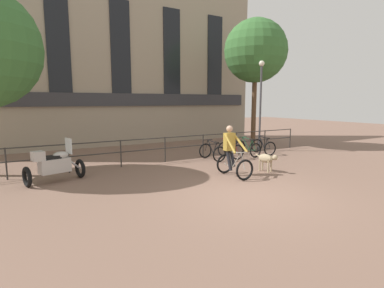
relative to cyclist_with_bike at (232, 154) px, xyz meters
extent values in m
plane|color=#7A5B4C|center=(-0.93, -1.94, -0.76)|extent=(60.00, 60.00, 0.00)
cylinder|color=#2D2B28|center=(-6.56, 3.26, -0.24)|extent=(0.05, 0.05, 1.05)
cylinder|color=#2D2B28|center=(-4.68, 3.26, -0.24)|extent=(0.05, 0.05, 1.05)
cylinder|color=#2D2B28|center=(-2.81, 3.26, -0.24)|extent=(0.05, 0.05, 1.05)
cylinder|color=#2D2B28|center=(-0.93, 3.26, -0.24)|extent=(0.05, 0.05, 1.05)
cylinder|color=#2D2B28|center=(0.94, 3.26, -0.24)|extent=(0.05, 0.05, 1.05)
cylinder|color=#2D2B28|center=(2.82, 3.26, -0.24)|extent=(0.05, 0.05, 1.05)
cylinder|color=#2D2B28|center=(4.69, 3.26, -0.24)|extent=(0.05, 0.05, 1.05)
cylinder|color=#2D2B28|center=(6.57, 3.26, -0.24)|extent=(0.05, 0.05, 1.05)
cylinder|color=#2D2B28|center=(-0.93, 3.26, 0.26)|extent=(15.00, 0.04, 0.04)
cylinder|color=#2D2B28|center=(-0.93, 3.26, -0.19)|extent=(15.00, 0.04, 0.04)
cube|color=gray|center=(-0.93, 9.06, 4.03)|extent=(18.00, 0.60, 9.58)
cube|color=#333338|center=(-0.93, 8.70, 1.84)|extent=(17.10, 0.12, 0.70)
cube|color=black|center=(-4.08, 8.73, 4.51)|extent=(1.10, 0.06, 5.37)
cube|color=black|center=(-0.93, 8.73, 4.51)|extent=(1.10, 0.06, 5.37)
cube|color=black|center=(2.22, 8.73, 4.51)|extent=(1.10, 0.06, 5.37)
cube|color=black|center=(5.37, 8.73, 4.51)|extent=(1.10, 0.06, 5.37)
torus|color=black|center=(-0.02, -0.69, -0.42)|extent=(0.68, 0.09, 0.68)
torus|color=black|center=(0.02, 0.41, -0.42)|extent=(0.68, 0.09, 0.68)
cylinder|color=#9E998E|center=(-0.01, -0.26, -0.19)|extent=(0.05, 0.49, 0.60)
cylinder|color=#9E998E|center=(0.00, 0.07, -0.22)|extent=(0.04, 0.23, 0.52)
cylinder|color=#9E998E|center=(-0.01, -0.16, 0.07)|extent=(0.06, 0.66, 0.10)
cylinder|color=#9E998E|center=(0.01, 0.19, -0.45)|extent=(0.04, 0.44, 0.08)
cylinder|color=#9E998E|center=(0.01, 0.29, -0.19)|extent=(0.03, 0.27, 0.47)
cylinder|color=#9E998E|center=(-0.02, -0.59, -0.16)|extent=(0.04, 0.23, 0.54)
cylinder|color=#9E998E|center=(-0.02, -0.49, 0.10)|extent=(0.48, 0.05, 0.03)
cube|color=black|center=(0.01, 0.17, 0.06)|extent=(0.13, 0.24, 0.05)
cube|color=#AD8933|center=(0.01, 0.17, 0.39)|extent=(0.37, 0.23, 0.60)
sphere|color=tan|center=(0.01, 0.17, 0.83)|extent=(0.22, 0.22, 0.22)
cylinder|color=#AD8933|center=(-0.21, -0.15, 0.37)|extent=(0.17, 0.72, 0.60)
cylinder|color=#AD8933|center=(0.20, -0.17, 0.37)|extent=(0.12, 0.72, 0.60)
cylinder|color=black|center=(-0.07, 0.07, -0.25)|extent=(0.13, 0.31, 0.69)
cylinder|color=black|center=(0.07, 0.07, -0.19)|extent=(0.15, 0.31, 0.58)
ellipsoid|color=tan|center=(1.43, -0.13, -0.28)|extent=(0.36, 0.62, 0.32)
cylinder|color=tan|center=(1.47, -0.35, -0.26)|extent=(0.20, 0.19, 0.18)
sphere|color=tan|center=(1.49, -0.51, -0.20)|extent=(0.19, 0.19, 0.19)
cone|color=tan|center=(1.51, -0.59, -0.21)|extent=(0.12, 0.13, 0.10)
cylinder|color=tan|center=(1.37, 0.22, -0.22)|extent=(0.09, 0.20, 0.12)
cylinder|color=tan|center=(1.37, -0.32, -0.55)|extent=(0.06, 0.06, 0.42)
cylinder|color=tan|center=(1.54, -0.29, -0.55)|extent=(0.06, 0.06, 0.42)
cylinder|color=tan|center=(1.31, 0.04, -0.55)|extent=(0.06, 0.06, 0.42)
cylinder|color=tan|center=(1.48, 0.07, -0.55)|extent=(0.06, 0.06, 0.42)
torus|color=black|center=(-4.47, 2.37, -0.45)|extent=(0.27, 0.63, 0.62)
torus|color=black|center=(-6.03, 1.97, -0.45)|extent=(0.27, 0.63, 0.62)
cube|color=#B7B2AD|center=(-5.25, 2.17, -0.23)|extent=(0.96, 0.61, 0.44)
ellipsoid|color=#B7B2AD|center=(-5.06, 2.22, 0.07)|extent=(0.55, 0.43, 0.24)
cube|color=black|center=(-5.36, 2.14, 0.04)|extent=(0.62, 0.43, 0.10)
cylinder|color=#B2B2B7|center=(-4.67, 2.32, -0.27)|extent=(0.45, 0.17, 0.41)
cube|color=silver|center=(-4.80, 2.29, 0.34)|extent=(0.14, 0.43, 0.50)
cube|color=#B7B2AD|center=(-5.70, 2.05, 0.13)|extent=(0.40, 0.43, 0.28)
torus|color=black|center=(0.99, 3.14, -0.43)|extent=(0.66, 0.06, 0.66)
torus|color=black|center=(0.99, 2.09, -0.43)|extent=(0.66, 0.06, 0.66)
cylinder|color=black|center=(0.99, 2.73, -0.20)|extent=(0.03, 0.47, 0.58)
cylinder|color=black|center=(0.99, 2.42, -0.24)|extent=(0.03, 0.22, 0.51)
cylinder|color=black|center=(0.99, 2.64, 0.05)|extent=(0.04, 0.63, 0.10)
cylinder|color=black|center=(0.99, 2.30, -0.46)|extent=(0.03, 0.42, 0.07)
cylinder|color=black|center=(0.99, 2.21, -0.21)|extent=(0.02, 0.25, 0.46)
cylinder|color=black|center=(0.99, 3.05, -0.18)|extent=(0.03, 0.21, 0.52)
cylinder|color=black|center=(0.99, 2.95, 0.08)|extent=(0.48, 0.03, 0.03)
cube|color=black|center=(0.99, 2.32, 0.03)|extent=(0.12, 0.24, 0.05)
torus|color=black|center=(2.00, 3.14, -0.43)|extent=(0.66, 0.08, 0.66)
torus|color=black|center=(1.96, 2.09, -0.43)|extent=(0.66, 0.08, 0.66)
cylinder|color=maroon|center=(1.99, 2.73, -0.20)|extent=(0.05, 0.47, 0.58)
cylinder|color=maroon|center=(1.98, 2.42, -0.24)|extent=(0.04, 0.22, 0.51)
cylinder|color=maroon|center=(1.98, 2.64, 0.05)|extent=(0.06, 0.63, 0.10)
cylinder|color=maroon|center=(1.97, 2.30, -0.46)|extent=(0.04, 0.42, 0.07)
cylinder|color=maroon|center=(1.97, 2.21, -0.21)|extent=(0.03, 0.25, 0.46)
cylinder|color=maroon|center=(2.00, 3.04, -0.18)|extent=(0.03, 0.21, 0.52)
cylinder|color=maroon|center=(2.00, 2.95, 0.08)|extent=(0.48, 0.05, 0.03)
cube|color=black|center=(1.97, 2.32, 0.03)|extent=(0.13, 0.24, 0.05)
torus|color=black|center=(2.96, 3.14, -0.43)|extent=(0.66, 0.08, 0.66)
torus|color=black|center=(2.99, 2.09, -0.43)|extent=(0.66, 0.08, 0.66)
cylinder|color=#194C2D|center=(2.97, 2.73, -0.20)|extent=(0.05, 0.47, 0.58)
cylinder|color=#194C2D|center=(2.98, 2.42, -0.24)|extent=(0.04, 0.22, 0.51)
cylinder|color=#194C2D|center=(2.97, 2.64, 0.05)|extent=(0.05, 0.63, 0.10)
cylinder|color=#194C2D|center=(2.98, 2.30, -0.46)|extent=(0.04, 0.42, 0.07)
cylinder|color=#194C2D|center=(2.99, 2.21, -0.21)|extent=(0.03, 0.25, 0.46)
cylinder|color=#194C2D|center=(2.96, 3.04, -0.18)|extent=(0.03, 0.21, 0.52)
cylinder|color=#194C2D|center=(2.96, 2.95, 0.08)|extent=(0.48, 0.04, 0.03)
cube|color=black|center=(2.98, 2.32, 0.03)|extent=(0.13, 0.24, 0.05)
torus|color=black|center=(4.04, 3.13, -0.43)|extent=(0.66, 0.15, 0.66)
torus|color=black|center=(3.89, 2.09, -0.43)|extent=(0.66, 0.15, 0.66)
cylinder|color=black|center=(3.98, 2.73, -0.20)|extent=(0.10, 0.47, 0.58)
cylinder|color=black|center=(3.94, 2.42, -0.24)|extent=(0.06, 0.22, 0.51)
cylinder|color=black|center=(3.97, 2.64, 0.05)|extent=(0.12, 0.63, 0.10)
cylinder|color=black|center=(3.92, 2.30, -0.46)|extent=(0.08, 0.42, 0.07)
cylinder|color=black|center=(3.91, 2.21, -0.21)|extent=(0.06, 0.25, 0.46)
cylinder|color=black|center=(4.03, 3.04, -0.18)|extent=(0.05, 0.21, 0.52)
cylinder|color=black|center=(4.01, 2.95, 0.08)|extent=(0.48, 0.10, 0.03)
cube|color=black|center=(3.92, 2.32, 0.03)|extent=(0.15, 0.25, 0.05)
cylinder|color=#424247|center=(4.46, 3.41, -0.66)|extent=(0.22, 0.22, 0.20)
cylinder|color=#424247|center=(4.46, 3.41, 1.36)|extent=(0.10, 0.10, 4.24)
sphere|color=silver|center=(4.46, 3.41, 3.59)|extent=(0.28, 0.28, 0.28)
cylinder|color=brown|center=(5.37, 4.88, 1.38)|extent=(0.26, 0.26, 4.29)
sphere|color=#386B33|center=(5.37, 4.88, 4.47)|extent=(3.43, 3.43, 3.43)
camera|label=1|loc=(-6.24, -7.84, 1.74)|focal=28.00mm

